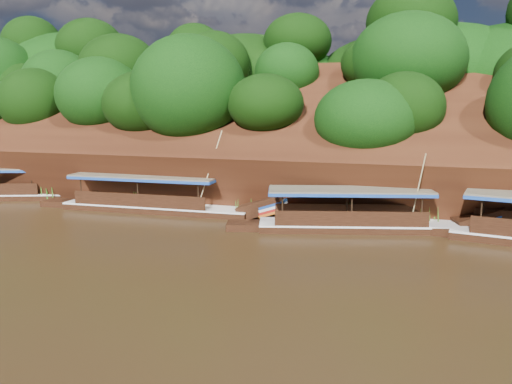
% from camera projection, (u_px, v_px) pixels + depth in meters
% --- Properties ---
extents(ground, '(160.00, 160.00, 0.00)m').
position_uv_depth(ground, '(286.00, 267.00, 21.87)').
color(ground, black).
rests_on(ground, ground).
extents(riverbank, '(120.00, 30.06, 19.40)m').
position_uv_depth(riverbank, '(351.00, 165.00, 42.89)').
color(riverbank, black).
rests_on(riverbank, ground).
extents(boat_1, '(13.73, 5.37, 4.91)m').
position_uv_depth(boat_1, '(374.00, 221.00, 28.17)').
color(boat_1, black).
rests_on(boat_1, ground).
extents(boat_2, '(15.36, 2.88, 5.87)m').
position_uv_depth(boat_2, '(167.00, 204.00, 32.98)').
color(boat_2, black).
rests_on(boat_2, ground).
extents(boat_3, '(13.25, 6.44, 2.84)m').
position_uv_depth(boat_3, '(7.00, 192.00, 37.64)').
color(boat_3, black).
rests_on(boat_3, ground).
extents(reeds, '(51.28, 2.28, 2.13)m').
position_uv_depth(reeds, '(279.00, 203.00, 31.54)').
color(reeds, '#336619').
rests_on(reeds, ground).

